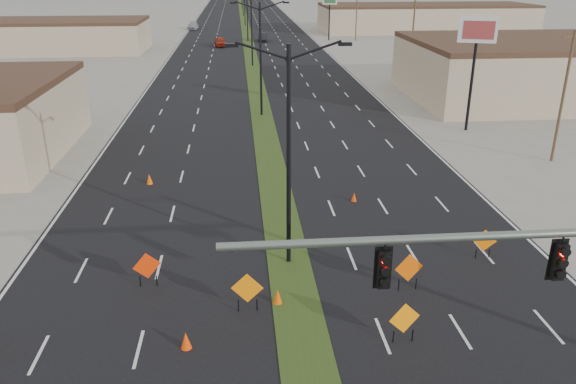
{
  "coord_description": "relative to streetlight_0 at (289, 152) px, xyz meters",
  "views": [
    {
      "loc": [
        -2.09,
        -11.11,
        12.9
      ],
      "look_at": [
        0.04,
        12.82,
        3.2
      ],
      "focal_mm": 35.0,
      "sensor_mm": 36.0,
      "label": 1
    }
  ],
  "objects": [
    {
      "name": "road_surface",
      "position": [
        0.0,
        88.0,
        -5.42
      ],
      "size": [
        25.0,
        400.0,
        0.02
      ],
      "primitive_type": "cube",
      "color": "black",
      "rests_on": "ground"
    },
    {
      "name": "median_strip",
      "position": [
        0.0,
        88.0,
        -5.42
      ],
      "size": [
        2.0,
        400.0,
        0.04
      ],
      "primitive_type": "cube",
      "color": "#264318",
      "rests_on": "ground"
    },
    {
      "name": "building_sw_far",
      "position": [
        -32.0,
        73.0,
        -3.17
      ],
      "size": [
        30.0,
        14.0,
        4.5
      ],
      "primitive_type": "cube",
      "color": "tan",
      "rests_on": "ground"
    },
    {
      "name": "building_se_far",
      "position": [
        38.0,
        98.0,
        -2.92
      ],
      "size": [
        44.0,
        16.0,
        5.0
      ],
      "primitive_type": "cube",
      "color": "tan",
      "rests_on": "ground"
    },
    {
      "name": "streetlight_0",
      "position": [
        0.0,
        0.0,
        0.0
      ],
      "size": [
        5.15,
        0.24,
        10.02
      ],
      "color": "black",
      "rests_on": "ground"
    },
    {
      "name": "streetlight_1",
      "position": [
        0.0,
        28.0,
        0.0
      ],
      "size": [
        5.15,
        0.24,
        10.02
      ],
      "color": "black",
      "rests_on": "ground"
    },
    {
      "name": "streetlight_2",
      "position": [
        0.0,
        56.0,
        0.0
      ],
      "size": [
        5.15,
        0.24,
        10.02
      ],
      "color": "black",
      "rests_on": "ground"
    },
    {
      "name": "streetlight_3",
      "position": [
        0.0,
        84.0,
        0.0
      ],
      "size": [
        5.15,
        0.24,
        10.02
      ],
      "color": "black",
      "rests_on": "ground"
    },
    {
      "name": "streetlight_4",
      "position": [
        0.0,
        112.0,
        0.0
      ],
      "size": [
        5.15,
        0.24,
        10.02
      ],
      "color": "black",
      "rests_on": "ground"
    },
    {
      "name": "utility_pole_0",
      "position": [
        20.0,
        13.0,
        -0.74
      ],
      "size": [
        1.6,
        0.2,
        9.0
      ],
      "color": "#4C3823",
      "rests_on": "ground"
    },
    {
      "name": "utility_pole_1",
      "position": [
        20.0,
        48.0,
        -0.74
      ],
      "size": [
        1.6,
        0.2,
        9.0
      ],
      "color": "#4C3823",
      "rests_on": "ground"
    },
    {
      "name": "utility_pole_2",
      "position": [
        20.0,
        83.0,
        -0.74
      ],
      "size": [
        1.6,
        0.2,
        9.0
      ],
      "color": "#4C3823",
      "rests_on": "ground"
    },
    {
      "name": "utility_pole_3",
      "position": [
        20.0,
        118.0,
        -0.74
      ],
      "size": [
        1.6,
        0.2,
        9.0
      ],
      "color": "#4C3823",
      "rests_on": "ground"
    },
    {
      "name": "car_left",
      "position": [
        -4.89,
        76.51,
        -4.63
      ],
      "size": [
        2.35,
        4.79,
        1.57
      ],
      "primitive_type": "imported",
      "rotation": [
        0.0,
        0.0,
        0.11
      ],
      "color": "maroon",
      "rests_on": "ground"
    },
    {
      "name": "car_mid",
      "position": [
        2.7,
        83.14,
        -4.7
      ],
      "size": [
        1.92,
        4.51,
        1.45
      ],
      "primitive_type": "imported",
      "rotation": [
        0.0,
        0.0,
        -0.09
      ],
      "color": "black",
      "rests_on": "ground"
    },
    {
      "name": "car_far",
      "position": [
        -11.5,
        105.66,
        -4.67
      ],
      "size": [
        2.29,
        5.22,
        1.49
      ],
      "primitive_type": "imported",
      "rotation": [
        0.0,
        0.0,
        -0.04
      ],
      "color": "#9EA2A7",
      "rests_on": "ground"
    },
    {
      "name": "construction_sign_1",
      "position": [
        -6.24,
        -1.62,
        -4.48
      ],
      "size": [
        1.14,
        0.47,
        1.61
      ],
      "rotation": [
        0.0,
        0.0,
        0.37
      ],
      "color": "red",
      "rests_on": "ground"
    },
    {
      "name": "construction_sign_2",
      "position": [
        -2.0,
        -3.9,
        -4.41
      ],
      "size": [
        1.28,
        0.15,
        1.71
      ],
      "rotation": [
        0.0,
        0.0,
        -0.09
      ],
      "color": "orange",
      "rests_on": "ground"
    },
    {
      "name": "construction_sign_3",
      "position": [
        4.84,
        -2.91,
        -4.4
      ],
      "size": [
        1.28,
        0.29,
        1.73
      ],
      "rotation": [
        0.0,
        0.0,
        0.19
      ],
      "color": "#E25304",
      "rests_on": "ground"
    },
    {
      "name": "construction_sign_4",
      "position": [
        3.65,
        -6.41,
        -4.45
      ],
      "size": [
        1.22,
        0.33,
        1.65
      ],
      "rotation": [
        0.0,
        0.0,
        0.24
      ],
      "color": "orange",
      "rests_on": "ground"
    },
    {
      "name": "construction_sign_5",
      "position": [
        9.2,
        -0.46,
        -4.55
      ],
      "size": [
        1.09,
        0.31,
        1.48
      ],
      "rotation": [
        0.0,
        0.0,
        -0.25
      ],
      "color": "orange",
      "rests_on": "ground"
    },
    {
      "name": "cone_0",
      "position": [
        -4.27,
        -6.08,
        -5.08
      ],
      "size": [
        0.45,
        0.45,
        0.68
      ],
      "primitive_type": "cone",
      "rotation": [
        0.0,
        0.0,
        0.12
      ],
      "color": "#FF4205",
      "rests_on": "ground"
    },
    {
      "name": "cone_1",
      "position": [
        -0.77,
        -3.48,
        -5.08
      ],
      "size": [
        0.48,
        0.48,
        0.68
      ],
      "primitive_type": "cone",
      "rotation": [
        0.0,
        0.0,
        -0.18
      ],
      "color": "#DD5204",
      "rests_on": "ground"
    },
    {
      "name": "cone_2",
      "position": [
        4.49,
        6.9,
        -5.14
      ],
      "size": [
        0.35,
        0.35,
        0.55
      ],
      "primitive_type": "cone",
      "rotation": [
        0.0,
        0.0,
        0.05
      ],
      "color": "#DB3A04",
      "rests_on": "ground"
    },
    {
      "name": "cone_3",
      "position": [
        -7.9,
        10.84,
        -5.08
      ],
      "size": [
        0.51,
        0.51,
        0.68
      ],
      "primitive_type": "cone",
      "rotation": [
        0.0,
        0.0,
        -0.3
      ],
      "color": "#DE5504",
      "rests_on": "ground"
    },
    {
      "name": "pole_sign_east_near",
      "position": [
        17.01,
        21.39,
        2.07
      ],
      "size": [
        2.95,
        1.32,
        9.2
      ],
      "rotation": [
        0.0,
        0.0,
        -0.34
      ],
      "color": "black",
      "rests_on": "ground"
    },
    {
      "name": "pole_sign_east_far",
      "position": [
        15.09,
        83.74,
        1.1
      ],
      "size": [
        2.6,
        1.24,
        8.1
      ],
      "rotation": [
        0.0,
        0.0,
        -0.35
      ],
      "color": "black",
      "rests_on": "ground"
    }
  ]
}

